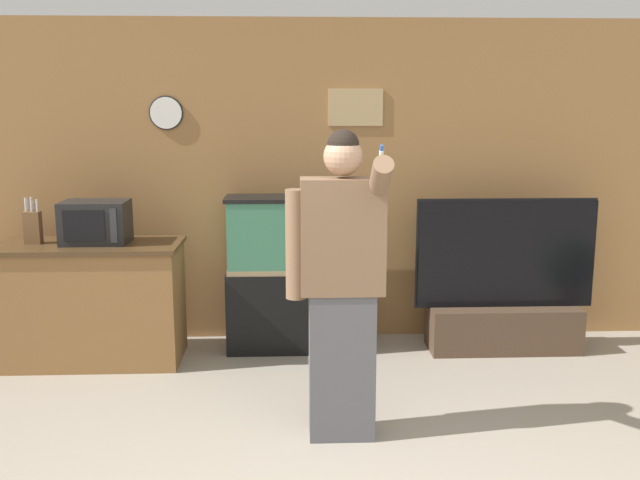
# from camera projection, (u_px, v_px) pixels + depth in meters

# --- Properties ---
(wall_back_paneled) EXTENTS (10.00, 0.08, 2.60)m
(wall_back_paneled) POSITION_uv_depth(u_px,v_px,m) (334.00, 182.00, 5.84)
(wall_back_paneled) COLOR olive
(wall_back_paneled) RESTS_ON ground_plane
(counter_island) EXTENTS (1.34, 0.64, 0.91)m
(counter_island) POSITION_uv_depth(u_px,v_px,m) (93.00, 303.00, 5.36)
(counter_island) COLOR brown
(counter_island) RESTS_ON ground_plane
(microwave) EXTENTS (0.48, 0.35, 0.31)m
(microwave) POSITION_uv_depth(u_px,v_px,m) (96.00, 222.00, 5.27)
(microwave) COLOR black
(microwave) RESTS_ON counter_island
(knife_block) EXTENTS (0.12, 0.08, 0.35)m
(knife_block) POSITION_uv_depth(u_px,v_px,m) (33.00, 226.00, 5.26)
(knife_block) COLOR brown
(knife_block) RESTS_ON counter_island
(aquarium_on_stand) EXTENTS (1.07, 0.39, 1.23)m
(aquarium_on_stand) POSITION_uv_depth(u_px,v_px,m) (295.00, 274.00, 5.61)
(aquarium_on_stand) COLOR black
(aquarium_on_stand) RESTS_ON ground_plane
(tv_on_stand) EXTENTS (1.42, 0.40, 1.21)m
(tv_on_stand) POSITION_uv_depth(u_px,v_px,m) (504.00, 307.00, 5.64)
(tv_on_stand) COLOR #4C3828
(tv_on_stand) RESTS_ON ground_plane
(person_standing) EXTENTS (0.56, 0.43, 1.79)m
(person_standing) POSITION_uv_depth(u_px,v_px,m) (341.00, 282.00, 4.04)
(person_standing) COLOR #515156
(person_standing) RESTS_ON ground_plane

